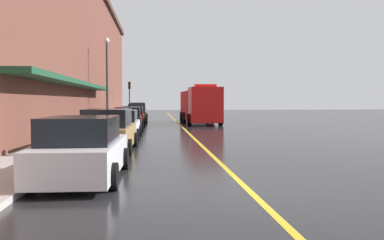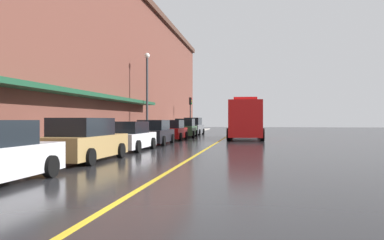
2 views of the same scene
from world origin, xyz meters
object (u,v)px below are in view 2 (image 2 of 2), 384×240
at_px(parked_car_1, 84,141).
at_px(fire_truck, 245,120).
at_px(parked_car_6, 193,127).
at_px(parking_meter_2, 170,126).
at_px(parked_car_2, 128,137).
at_px(parked_car_3, 155,133).
at_px(street_lamp_left, 147,86).
at_px(parking_meter_0, 174,126).
at_px(parked_car_5, 185,128).
at_px(parking_meter_3, 24,137).
at_px(parked_car_4, 172,131).
at_px(traffic_light_near, 190,108).
at_px(parking_meter_1, 27,136).

xyz_separation_m(parked_car_1, fire_truck, (5.91, 19.27, 0.82)).
relative_size(parked_car_6, parking_meter_2, 3.64).
height_order(parked_car_2, parked_car_3, parked_car_3).
relative_size(parking_meter_2, street_lamp_left, 0.19).
bearing_deg(street_lamp_left, parking_meter_0, 85.58).
height_order(parking_meter_0, street_lamp_left, street_lamp_left).
xyz_separation_m(parked_car_5, parking_meter_3, (-1.46, -24.29, 0.24)).
bearing_deg(parked_car_4, traffic_light_near, 4.08).
distance_m(parked_car_3, parked_car_6, 16.88).
xyz_separation_m(parked_car_3, parked_car_6, (-0.01, 16.88, 0.10)).
relative_size(parked_car_5, street_lamp_left, 0.62).
xyz_separation_m(parked_car_4, fire_truck, (5.82, 2.81, 0.86)).
bearing_deg(parked_car_2, traffic_light_near, 3.26).
relative_size(parked_car_2, traffic_light_near, 1.05).
xyz_separation_m(parked_car_6, parking_meter_2, (-1.39, -5.71, 0.19)).
height_order(parked_car_2, fire_truck, fire_truck).
xyz_separation_m(parked_car_2, traffic_light_near, (-1.31, 28.30, 2.41)).
xyz_separation_m(parked_car_5, parking_meter_2, (-1.46, -0.31, 0.24)).
height_order(fire_truck, street_lamp_left, street_lamp_left).
height_order(parked_car_1, parking_meter_2, parked_car_1).
distance_m(parking_meter_0, parking_meter_1, 25.68).
distance_m(parked_car_6, fire_truck, 10.28).
xyz_separation_m(parked_car_3, fire_truck, (5.84, 8.45, 0.86)).
height_order(parking_meter_2, parking_meter_3, same).
relative_size(parked_car_4, parking_meter_3, 3.25).
bearing_deg(traffic_light_near, parked_car_5, -83.02).
height_order(parked_car_4, traffic_light_near, traffic_light_near).
xyz_separation_m(parked_car_4, parked_car_5, (0.04, 5.83, 0.05)).
distance_m(parked_car_1, parked_car_2, 5.41).
bearing_deg(parking_meter_1, parked_car_4, 85.56).
distance_m(parking_meter_3, street_lamp_left, 18.40).
distance_m(parked_car_1, traffic_light_near, 33.82).
bearing_deg(parked_car_1, parking_meter_3, 147.81).
bearing_deg(parking_meter_3, street_lamp_left, 91.90).
distance_m(parking_meter_0, parking_meter_3, 25.85).
height_order(parked_car_5, parking_meter_2, parked_car_5).
bearing_deg(parked_car_5, street_lamp_left, 159.57).
bearing_deg(parking_meter_1, parked_car_1, 53.87).
bearing_deg(parking_meter_3, parking_meter_1, 90.00).
distance_m(parked_car_3, parking_meter_0, 13.12).
bearing_deg(parking_meter_1, parked_car_2, 79.27).
bearing_deg(parked_car_1, parking_meter_0, 4.72).
bearing_deg(fire_truck, parked_car_2, -24.50).
height_order(parked_car_4, fire_truck, fire_truck).
bearing_deg(parking_meter_3, parked_car_1, 56.30).
distance_m(fire_truck, street_lamp_left, 8.90).
height_order(parking_meter_1, parking_meter_2, same).
distance_m(parked_car_6, parking_meter_3, 29.73).
bearing_deg(street_lamp_left, parked_car_1, -83.14).
bearing_deg(parking_meter_3, parked_car_3, 83.75).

